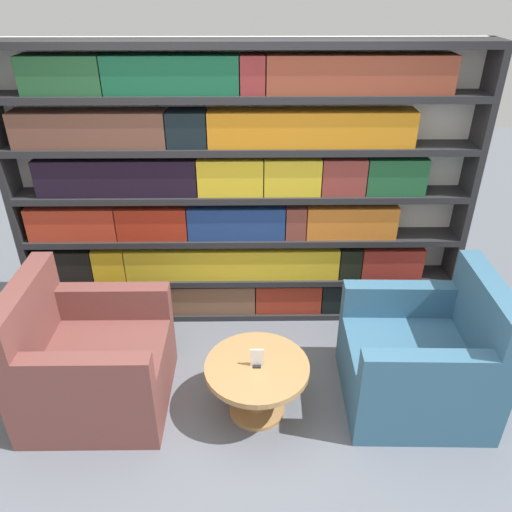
% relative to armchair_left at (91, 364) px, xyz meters
% --- Properties ---
extents(ground_plane, '(14.00, 14.00, 0.00)m').
position_rel_armchair_left_xyz_m(ground_plane, '(0.99, -0.28, -0.32)').
color(ground_plane, slate).
extents(bookshelf, '(3.46, 0.30, 2.17)m').
position_rel_armchair_left_xyz_m(bookshelf, '(0.92, 1.03, 0.75)').
color(bookshelf, silver).
rests_on(bookshelf, ground_plane).
extents(armchair_left, '(0.90, 0.84, 0.93)m').
position_rel_armchair_left_xyz_m(armchair_left, '(0.00, 0.00, 0.00)').
color(armchair_left, brown).
rests_on(armchair_left, ground_plane).
extents(armchair_right, '(0.92, 0.86, 0.93)m').
position_rel_armchair_left_xyz_m(armchair_right, '(2.18, -0.00, 0.00)').
color(armchair_right, '#386684').
rests_on(armchair_right, ground_plane).
extents(coffee_table, '(0.67, 0.67, 0.40)m').
position_rel_armchair_left_xyz_m(coffee_table, '(1.09, -0.11, -0.03)').
color(coffee_table, '#AD7F4C').
rests_on(coffee_table, ground_plane).
extents(table_sign, '(0.08, 0.06, 0.13)m').
position_rel_armchair_left_xyz_m(table_sign, '(1.09, -0.11, 0.13)').
color(table_sign, black).
rests_on(table_sign, coffee_table).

